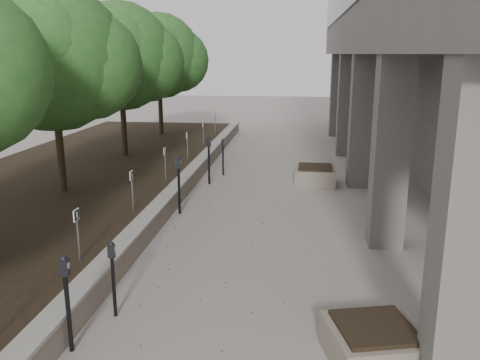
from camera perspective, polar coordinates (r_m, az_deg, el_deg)
The scene contains 19 objects.
retaining_wall at distance 14.39m, azimuth -6.91°, elevation -1.07°, with size 0.39×26.00×0.50m, color gray, non-canonical shape.
planting_bed at distance 15.66m, azimuth -20.09°, elevation -0.78°, with size 7.00×26.00×0.40m, color black.
crabapple_tree_3 at distance 14.02m, azimuth -20.33°, elevation 9.68°, with size 4.60×4.00×5.44m, color #265C23, non-canonical shape.
crabapple_tree_4 at distance 18.61m, azimuth -13.37°, elevation 11.06°, with size 4.60×4.00×5.44m, color #265C23, non-canonical shape.
crabapple_tree_5 at distance 23.38m, azimuth -9.18°, elevation 11.81°, with size 4.60×4.00×5.44m, color #265C23, non-canonical shape.
parking_sign_3 at distance 9.40m, azimuth -17.97°, elevation -5.97°, with size 0.04×0.22×0.96m, color black, non-canonical shape.
parking_sign_4 at distance 12.06m, azimuth -12.16°, elevation -1.19°, with size 0.04×0.22×0.96m, color black, non-canonical shape.
parking_sign_5 at distance 14.84m, azimuth -8.51°, elevation 1.84°, with size 0.04×0.22×0.96m, color black, non-canonical shape.
parking_sign_6 at distance 17.70m, azimuth -6.01°, elevation 3.90°, with size 0.04×0.22×0.96m, color black, non-canonical shape.
parking_sign_7 at distance 20.60m, azimuth -4.21°, elevation 5.39°, with size 0.04×0.22×0.96m, color black, non-canonical shape.
parking_sign_8 at distance 23.52m, azimuth -2.84°, elevation 6.50°, with size 0.04×0.22×0.96m, color black, non-canonical shape.
parking_meter_1 at distance 7.36m, azimuth -19.02°, elevation -13.20°, with size 0.14×0.10×1.43m, color black, non-canonical shape.
parking_meter_2 at distance 8.12m, azimuth -14.22°, elevation -10.90°, with size 0.12×0.09×1.25m, color black, non-canonical shape.
parking_meter_3 at distance 12.84m, azimuth -6.96°, elevation -0.59°, with size 0.15×0.11×1.52m, color black, non-canonical shape.
parking_meter_4 at distance 15.72m, azimuth -3.56°, elevation 2.23°, with size 0.15×0.11×1.52m, color black, non-canonical shape.
parking_meter_5 at distance 16.91m, azimuth -1.95°, elevation 2.62°, with size 0.12×0.09×1.25m, color black, non-canonical shape.
planter_front at distance 7.21m, azimuth 14.98°, elevation -17.52°, with size 1.16×1.16×0.54m, color gray, non-canonical shape.
planter_back at distance 15.98m, azimuth 8.53°, elevation 0.56°, with size 1.25×1.25×0.58m, color gray, non-canonical shape.
berry_scatter at distance 10.42m, azimuth -2.65°, elevation -8.38°, with size 3.30×14.10×0.02m, color maroon, non-canonical shape.
Camera 1 is at (1.48, -4.50, 4.00)m, focal length 37.49 mm.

